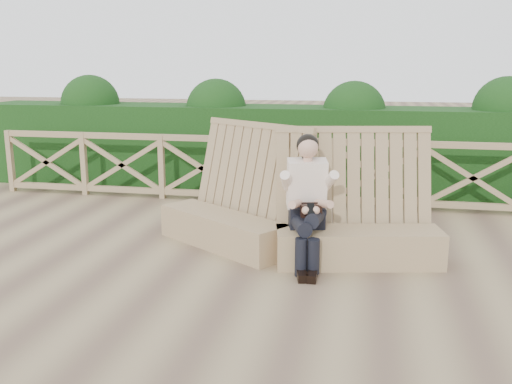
# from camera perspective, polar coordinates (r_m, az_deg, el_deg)

# --- Properties ---
(ground) EXTENTS (60.00, 60.00, 0.00)m
(ground) POSITION_cam_1_polar(r_m,az_deg,el_deg) (6.08, -1.95, -9.08)
(ground) COLOR brown
(ground) RESTS_ON ground
(bench) EXTENTS (3.58, 1.70, 1.55)m
(bench) POSITION_cam_1_polar(r_m,az_deg,el_deg) (6.90, 3.40, -3.02)
(bench) COLOR #967E56
(bench) RESTS_ON ground
(woman) EXTENTS (0.53, 0.99, 1.49)m
(woman) POSITION_cam_1_polar(r_m,az_deg,el_deg) (6.45, 5.15, -0.62)
(woman) COLOR black
(woman) RESTS_ON ground
(guardrail) EXTENTS (10.10, 0.09, 1.10)m
(guardrail) POSITION_cam_1_polar(r_m,az_deg,el_deg) (9.24, 3.09, 2.10)
(guardrail) COLOR #7E6549
(guardrail) RESTS_ON ground
(hedge) EXTENTS (12.00, 1.20, 1.50)m
(hedge) POSITION_cam_1_polar(r_m,az_deg,el_deg) (10.38, 4.09, 4.37)
(hedge) COLOR black
(hedge) RESTS_ON ground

